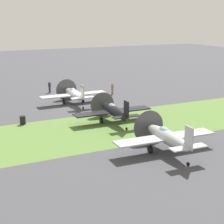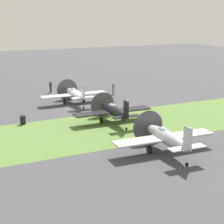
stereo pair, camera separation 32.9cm
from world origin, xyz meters
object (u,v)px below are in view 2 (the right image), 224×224
(airplane_lead, at_px, (75,94))
(airplane_trail, at_px, (166,137))
(ground_crew_mechanic, at_px, (51,86))
(fuel_drum, at_px, (23,120))
(ground_crew_chief, at_px, (113,88))
(airplane_wingman, at_px, (114,111))

(airplane_lead, distance_m, airplane_trail, 19.45)
(ground_crew_mechanic, relative_size, fuel_drum, 1.92)
(airplane_trail, bearing_deg, ground_crew_chief, 77.53)
(airplane_trail, height_order, ground_crew_chief, airplane_trail)
(ground_crew_chief, xyz_separation_m, ground_crew_mechanic, (-7.76, 5.17, 0.00))
(ground_crew_chief, bearing_deg, ground_crew_mechanic, -101.55)
(airplane_lead, relative_size, airplane_wingman, 1.01)
(airplane_lead, height_order, airplane_trail, airplane_trail)
(airplane_lead, xyz_separation_m, ground_crew_chief, (6.98, 3.05, -0.39))
(airplane_lead, height_order, ground_crew_mechanic, airplane_lead)
(airplane_trail, xyz_separation_m, fuel_drum, (-8.88, 13.26, -0.89))
(ground_crew_chief, height_order, ground_crew_mechanic, same)
(ground_crew_chief, relative_size, ground_crew_mechanic, 1.00)
(airplane_lead, relative_size, airplane_trail, 0.96)
(airplane_wingman, xyz_separation_m, ground_crew_mechanic, (-1.57, 17.96, -0.38))
(ground_crew_chief, distance_m, ground_crew_mechanic, 9.33)
(ground_crew_mechanic, distance_m, fuel_drum, 16.11)
(airplane_lead, bearing_deg, ground_crew_mechanic, 95.48)
(airplane_trail, distance_m, fuel_drum, 15.98)
(ground_crew_mechanic, bearing_deg, airplane_wingman, 29.23)
(airplane_lead, distance_m, fuel_drum, 10.16)
(airplane_lead, distance_m, ground_crew_mechanic, 8.27)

